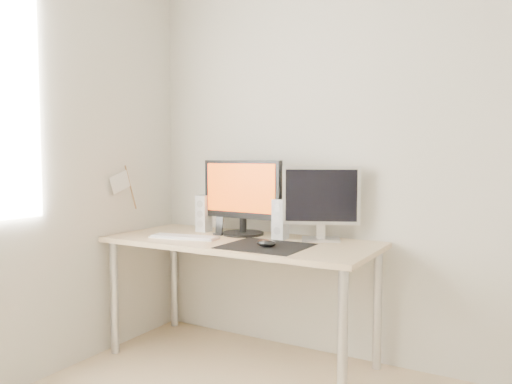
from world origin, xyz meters
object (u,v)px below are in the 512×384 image
at_px(desk, 241,253).
at_px(speaker_right, 280,219).
at_px(speaker_left, 204,213).
at_px(main_monitor, 242,194).
at_px(second_monitor, 321,199).
at_px(keyboard, 184,237).
at_px(mouse, 266,243).
at_px(phone_dock, 220,229).

xyz_separation_m(desk, speaker_right, (0.19, 0.14, 0.20)).
xyz_separation_m(speaker_left, speaker_right, (0.57, -0.02, 0.00)).
distance_m(desk, speaker_right, 0.31).
distance_m(main_monitor, speaker_right, 0.31).
xyz_separation_m(second_monitor, keyboard, (-0.75, -0.33, -0.23)).
xyz_separation_m(mouse, second_monitor, (0.17, 0.35, 0.22)).
height_order(mouse, speaker_left, speaker_left).
xyz_separation_m(second_monitor, speaker_left, (-0.80, -0.05, -0.12)).
bearing_deg(phone_dock, desk, -22.86).
height_order(second_monitor, keyboard, second_monitor).
bearing_deg(keyboard, speaker_right, 26.42).
bearing_deg(speaker_right, speaker_left, 177.66).
distance_m(speaker_right, keyboard, 0.59).
relative_size(desk, main_monitor, 2.90).
relative_size(speaker_right, keyboard, 0.55).
bearing_deg(second_monitor, mouse, -115.51).
height_order(mouse, second_monitor, second_monitor).
height_order(second_monitor, phone_dock, second_monitor).
relative_size(second_monitor, keyboard, 1.00).
height_order(main_monitor, second_monitor, main_monitor).
height_order(desk, keyboard, keyboard).
xyz_separation_m(second_monitor, phone_dock, (-0.63, -0.12, -0.21)).
bearing_deg(mouse, second_monitor, 64.49).
relative_size(speaker_left, speaker_right, 1.00).
relative_size(desk, second_monitor, 3.68).
xyz_separation_m(desk, keyboard, (-0.32, -0.12, 0.09)).
relative_size(mouse, main_monitor, 0.20).
relative_size(main_monitor, keyboard, 1.27).
distance_m(keyboard, phone_dock, 0.24).
relative_size(mouse, keyboard, 0.26).
height_order(speaker_left, keyboard, speaker_left).
bearing_deg(keyboard, speaker_left, 101.29).
bearing_deg(second_monitor, phone_dock, -169.52).
bearing_deg(desk, speaker_left, 157.30).
xyz_separation_m(speaker_left, keyboard, (0.06, -0.28, -0.11)).
relative_size(desk, speaker_left, 6.71).
bearing_deg(speaker_left, main_monitor, -0.06).
xyz_separation_m(mouse, phone_dock, (-0.46, 0.24, 0.01)).
bearing_deg(speaker_right, desk, -144.81).
relative_size(main_monitor, second_monitor, 1.27).
bearing_deg(phone_dock, main_monitor, 29.61).
height_order(speaker_left, speaker_right, same).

